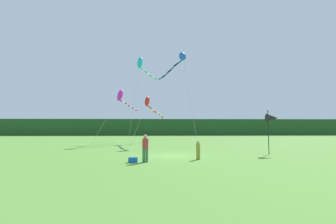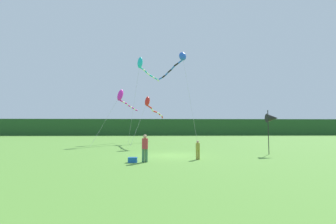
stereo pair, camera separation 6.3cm
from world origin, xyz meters
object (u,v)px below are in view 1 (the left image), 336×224
object	(u,v)px
banner_flag_pole	(272,118)
kite_red	(150,105)
person_child	(198,149)
kite_blue	(179,61)
cooler_box	(133,160)
kite_cyan	(142,65)
person_adult	(145,147)
kite_magenta	(122,97)

from	to	relation	value
banner_flag_pole	kite_red	bearing A→B (deg)	125.14
person_child	kite_blue	distance (m)	18.10
kite_red	cooler_box	bearing A→B (deg)	-91.10
person_child	cooler_box	world-z (taller)	person_child
kite_cyan	kite_blue	distance (m)	5.21
person_adult	kite_magenta	size ratio (longest dim) A/B	0.20
person_adult	kite_cyan	world-z (taller)	kite_cyan
kite_magenta	kite_cyan	distance (m)	5.24
person_adult	kite_magenta	distance (m)	18.12
cooler_box	kite_blue	size ratio (longest dim) A/B	0.05
kite_magenta	kite_cyan	size ratio (longest dim) A/B	0.72
banner_flag_pole	kite_magenta	bearing A→B (deg)	136.60
kite_magenta	kite_blue	size ratio (longest dim) A/B	0.71
person_adult	kite_blue	xyz separation A→B (m)	(3.46, 15.97, 10.02)
kite_magenta	kite_red	size ratio (longest dim) A/B	0.79
kite_cyan	cooler_box	bearing A→B (deg)	-87.35
person_adult	kite_magenta	xyz separation A→B (m)	(-4.15, 16.85, 5.23)
banner_flag_pole	kite_magenta	xyz separation A→B (m)	(-13.90, 13.14, 3.36)
kite_red	kite_cyan	bearing A→B (deg)	-150.49
cooler_box	kite_cyan	world-z (taller)	kite_cyan
banner_flag_pole	kite_blue	size ratio (longest dim) A/B	0.29
person_adult	kite_magenta	world-z (taller)	kite_magenta
cooler_box	kite_red	distance (m)	18.88
kite_blue	banner_flag_pole	bearing A→B (deg)	-62.86
person_adult	banner_flag_pole	size ratio (longest dim) A/B	0.48
banner_flag_pole	kite_red	xyz separation A→B (m)	(-10.12, 14.38, 2.42)
person_child	kite_blue	xyz separation A→B (m)	(0.06, 14.92, 10.26)
kite_magenta	person_child	bearing A→B (deg)	-64.46
kite_red	kite_blue	bearing A→B (deg)	-28.89
kite_magenta	banner_flag_pole	bearing A→B (deg)	-43.40
banner_flag_pole	kite_red	size ratio (longest dim) A/B	0.32
person_adult	kite_blue	distance (m)	19.17
kite_blue	kite_red	world-z (taller)	kite_blue
cooler_box	banner_flag_pole	size ratio (longest dim) A/B	0.16
kite_red	kite_magenta	bearing A→B (deg)	-161.92
cooler_box	person_child	bearing A→B (deg)	15.64
kite_blue	cooler_box	bearing A→B (deg)	-104.58
cooler_box	banner_flag_pole	distance (m)	11.45
kite_cyan	kite_blue	size ratio (longest dim) A/B	0.99
cooler_box	banner_flag_pole	xyz separation A→B (m)	(10.47, 3.81, 2.65)
banner_flag_pole	kite_blue	bearing A→B (deg)	117.14
person_adult	kite_magenta	bearing A→B (deg)	103.84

